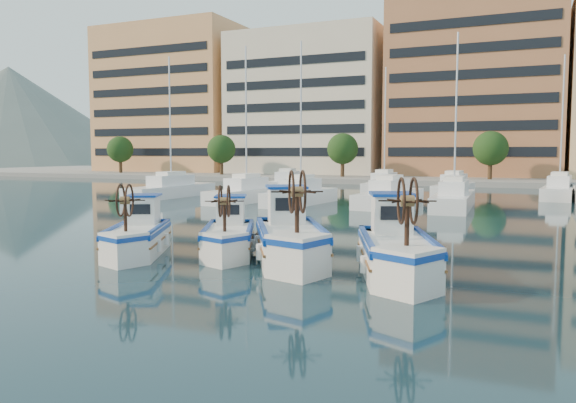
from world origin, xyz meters
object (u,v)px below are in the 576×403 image
object	(u,v)px
fishing_boat_a	(138,234)
fishing_boat_c	(290,236)
fishing_boat_d	(396,247)
fishing_boat_b	(229,234)

from	to	relation	value
fishing_boat_a	fishing_boat_c	size ratio (longest dim) A/B	0.84
fishing_boat_c	fishing_boat_d	world-z (taller)	fishing_boat_c
fishing_boat_d	fishing_boat_b	bearing A→B (deg)	149.90
fishing_boat_a	fishing_boat_c	bearing A→B (deg)	-16.65
fishing_boat_c	fishing_boat_b	bearing A→B (deg)	140.84
fishing_boat_b	fishing_boat_d	bearing A→B (deg)	-35.15
fishing_boat_c	fishing_boat_d	bearing A→B (deg)	-39.32
fishing_boat_a	fishing_boat_d	xyz separation A→B (m)	(9.46, 0.25, 0.11)
fishing_boat_a	fishing_boat_c	xyz separation A→B (m)	(5.65, 0.92, 0.14)
fishing_boat_b	fishing_boat_c	distance (m)	2.67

